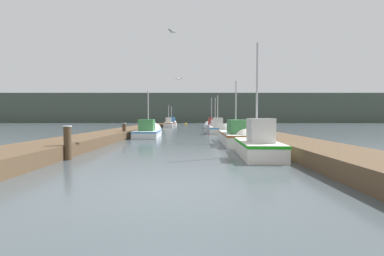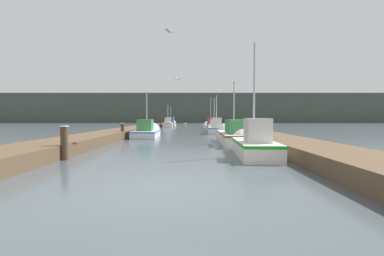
{
  "view_description": "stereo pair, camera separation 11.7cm",
  "coord_description": "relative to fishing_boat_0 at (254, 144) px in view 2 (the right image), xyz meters",
  "views": [
    {
      "loc": [
        0.55,
        -5.46,
        1.59
      ],
      "look_at": [
        0.59,
        11.69,
        0.84
      ],
      "focal_mm": 24.0,
      "sensor_mm": 36.0,
      "label": 1
    },
    {
      "loc": [
        0.67,
        -5.46,
        1.59
      ],
      "look_at": [
        0.59,
        11.69,
        0.84
      ],
      "focal_mm": 24.0,
      "sensor_mm": 36.0,
      "label": 2
    }
  ],
  "objects": [
    {
      "name": "ground_plane",
      "position": [
        -3.22,
        -5.31,
        -0.46
      ],
      "size": [
        200.0,
        200.0,
        0.0
      ],
      "color": "#424C51"
    },
    {
      "name": "dock_left",
      "position": [
        -8.54,
        10.69,
        -0.19
      ],
      "size": [
        2.4,
        40.0,
        0.54
      ],
      "color": "brown",
      "rests_on": "ground_plane"
    },
    {
      "name": "dock_right",
      "position": [
        2.11,
        10.69,
        -0.19
      ],
      "size": [
        2.4,
        40.0,
        0.54
      ],
      "color": "brown",
      "rests_on": "ground_plane"
    },
    {
      "name": "distant_shore_ridge",
      "position": [
        -3.22,
        65.22,
        3.51
      ],
      "size": [
        120.0,
        16.0,
        7.94
      ],
      "color": "#424C42",
      "rests_on": "ground_plane"
    },
    {
      "name": "fishing_boat_0",
      "position": [
        0.0,
        0.0,
        0.0
      ],
      "size": [
        1.62,
        4.62,
        4.96
      ],
      "rotation": [
        0.0,
        0.0,
        -0.05
      ],
      "color": "silver",
      "rests_on": "ground_plane"
    },
    {
      "name": "fishing_boat_1",
      "position": [
        -0.02,
        5.05,
        0.01
      ],
      "size": [
        1.83,
        6.39,
        4.2
      ],
      "rotation": [
        0.0,
        0.0,
        -0.02
      ],
      "color": "silver",
      "rests_on": "ground_plane"
    },
    {
      "name": "fishing_boat_2",
      "position": [
        -6.12,
        9.72,
        -0.05
      ],
      "size": [
        1.91,
        4.91,
        4.23
      ],
      "rotation": [
        0.0,
        0.0,
        0.03
      ],
      "color": "silver",
      "rests_on": "ground_plane"
    },
    {
      "name": "fishing_boat_3",
      "position": [
        -0.18,
        14.16,
        0.01
      ],
      "size": [
        1.87,
        4.69,
        4.08
      ],
      "rotation": [
        0.0,
        0.0,
        -0.08
      ],
      "color": "silver",
      "rests_on": "ground_plane"
    },
    {
      "name": "fishing_boat_4",
      "position": [
        0.0,
        19.09,
        -0.08
      ],
      "size": [
        1.37,
        5.35,
        4.17
      ],
      "rotation": [
        0.0,
        0.0,
        -0.01
      ],
      "color": "silver",
      "rests_on": "ground_plane"
    },
    {
      "name": "fishing_boat_5",
      "position": [
        -0.05,
        24.17,
        -0.03
      ],
      "size": [
        1.88,
        5.44,
        4.64
      ],
      "rotation": [
        0.0,
        0.0,
        0.08
      ],
      "color": "silver",
      "rests_on": "ground_plane"
    },
    {
      "name": "fishing_boat_6",
      "position": [
        -6.34,
        29.54,
        0.02
      ],
      "size": [
        1.66,
        5.94,
        3.71
      ],
      "rotation": [
        0.0,
        0.0,
        0.06
      ],
      "color": "silver",
      "rests_on": "ground_plane"
    },
    {
      "name": "fishing_boat_7",
      "position": [
        -6.25,
        33.91,
        0.05
      ],
      "size": [
        1.87,
        4.68,
        3.9
      ],
      "rotation": [
        0.0,
        0.0,
        0.03
      ],
      "color": "silver",
      "rests_on": "ground_plane"
    },
    {
      "name": "mooring_piling_0",
      "position": [
        -7.56,
        7.7,
        0.12
      ],
      "size": [
        0.29,
        0.29,
        1.14
      ],
      "color": "#473523",
      "rests_on": "ground_plane"
    },
    {
      "name": "mooring_piling_1",
      "position": [
        1.08,
        24.6,
        0.14
      ],
      "size": [
        0.34,
        0.34,
        1.18
      ],
      "color": "#473523",
      "rests_on": "ground_plane"
    },
    {
      "name": "mooring_piling_2",
      "position": [
        -7.26,
        -1.35,
        0.18
      ],
      "size": [
        0.31,
        0.31,
        1.27
      ],
      "color": "#473523",
      "rests_on": "ground_plane"
    },
    {
      "name": "channel_buoy",
      "position": [
        -3.91,
        40.22,
        -0.31
      ],
      "size": [
        0.5,
        0.5,
        1.0
      ],
      "color": "gold",
      "rests_on": "ground_plane"
    },
    {
      "name": "seagull_lead",
      "position": [
        -3.59,
        1.44,
        5.13
      ],
      "size": [
        0.42,
        0.51,
        0.12
      ],
      "rotation": [
        0.0,
        0.0,
        0.94
      ],
      "color": "white"
    },
    {
      "name": "seagull_1",
      "position": [
        -3.66,
        8.83,
        4.01
      ],
      "size": [
        0.55,
        0.33,
        0.12
      ],
      "rotation": [
        0.0,
        0.0,
        2.73
      ],
      "color": "white"
    }
  ]
}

